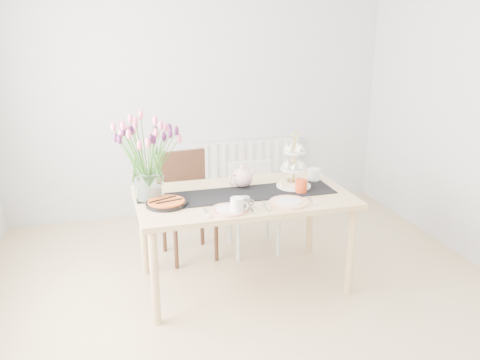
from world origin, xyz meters
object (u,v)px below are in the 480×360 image
object	(u,v)px
teapot	(243,177)
tart_tin	(166,203)
mug_grey	(245,203)
dining_table	(243,204)
mug_white	(237,205)
plate_left	(229,210)
chair_brown	(185,196)
cream_jug	(314,175)
tulip_vase	(146,145)
radiator	(246,168)
cake_stand	(294,174)
mug_orange	(301,186)
chair_white	(252,200)

from	to	relation	value
teapot	tart_tin	distance (m)	0.68
mug_grey	dining_table	bearing A→B (deg)	77.76
mug_white	plate_left	xyz separation A→B (m)	(-0.04, 0.06, -0.05)
chair_brown	mug_grey	size ratio (longest dim) A/B	10.23
cream_jug	chair_brown	bearing A→B (deg)	144.82
tulip_vase	tart_tin	bearing A→B (deg)	-60.99
chair_brown	tulip_vase	bearing A→B (deg)	-130.40
tart_tin	mug_grey	xyz separation A→B (m)	(0.52, -0.22, 0.03)
radiator	cake_stand	distance (m)	1.64
dining_table	mug_grey	distance (m)	0.33
radiator	chair_brown	xyz separation A→B (m)	(-0.84, -0.96, 0.08)
cream_jug	cake_stand	bearing A→B (deg)	-160.34
chair_brown	plate_left	xyz separation A→B (m)	(0.14, -0.98, 0.22)
mug_white	mug_orange	distance (m)	0.64
radiator	mug_grey	xyz separation A→B (m)	(-0.59, -1.94, 0.34)
dining_table	chair_brown	size ratio (longest dim) A/B	1.75
teapot	mug_white	bearing A→B (deg)	-134.56
cake_stand	plate_left	distance (m)	0.72
tulip_vase	tart_tin	world-z (taller)	tulip_vase
chair_brown	teapot	xyz separation A→B (m)	(0.37, -0.52, 0.30)
dining_table	tulip_vase	bearing A→B (deg)	171.03
chair_white	chair_brown	bearing A→B (deg)	178.66
dining_table	cake_stand	world-z (taller)	cake_stand
dining_table	mug_white	bearing A→B (deg)	-112.50
chair_brown	chair_white	bearing A→B (deg)	-12.73
tulip_vase	plate_left	world-z (taller)	tulip_vase
teapot	mug_grey	xyz separation A→B (m)	(-0.12, -0.46, -0.04)
dining_table	chair_white	bearing A→B (deg)	66.91
tart_tin	radiator	bearing A→B (deg)	57.18
tulip_vase	mug_orange	bearing A→B (deg)	-9.73
mug_orange	plate_left	size ratio (longest dim) A/B	0.41
dining_table	tulip_vase	world-z (taller)	tulip_vase
tulip_vase	cake_stand	distance (m)	1.16
cream_jug	mug_white	world-z (taller)	mug_white
cake_stand	tart_tin	size ratio (longest dim) A/B	1.35
plate_left	chair_brown	bearing A→B (deg)	98.09
cake_stand	cream_jug	bearing A→B (deg)	27.23
radiator	chair_brown	world-z (taller)	chair_brown
cream_jug	dining_table	bearing A→B (deg)	-173.13
tulip_vase	teapot	xyz separation A→B (m)	(0.73, 0.05, -0.32)
radiator	tart_tin	world-z (taller)	tart_tin
cream_jug	plate_left	distance (m)	0.96
radiator	mug_white	xyz separation A→B (m)	(-0.66, -1.99, 0.35)
tulip_vase	mug_orange	xyz separation A→B (m)	(1.13, -0.19, -0.35)
mug_white	plate_left	distance (m)	0.09
plate_left	mug_orange	bearing A→B (deg)	18.69
mug_white	tulip_vase	bearing A→B (deg)	167.14
tart_tin	mug_white	distance (m)	0.53
mug_orange	cream_jug	bearing A→B (deg)	-3.92
plate_left	mug_grey	bearing A→B (deg)	-0.49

